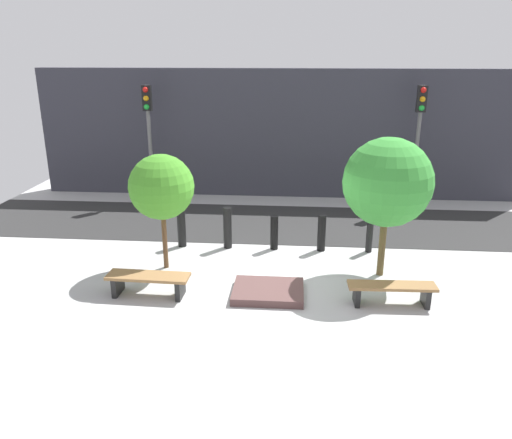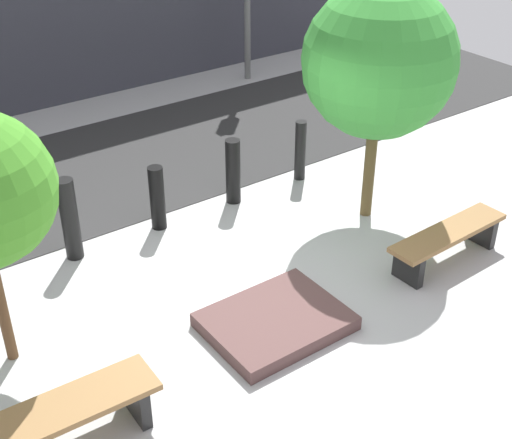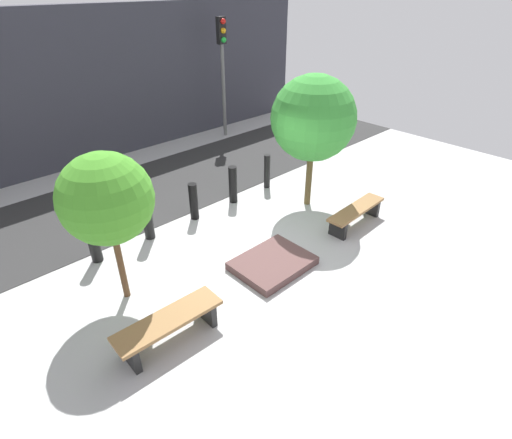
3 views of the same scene
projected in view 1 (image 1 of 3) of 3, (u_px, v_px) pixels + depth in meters
The scene contains 15 objects.
ground_plane at pixel (269, 285), 10.58m from camera, with size 18.00×18.00×0.00m, color #ACACAC.
road_strip at pixel (277, 223), 14.32m from camera, with size 18.00×3.36×0.01m, color #2B2B2B.
building_facade at pixel (282, 134), 16.54m from camera, with size 16.20×0.50×4.18m, color #33333D.
bench_left at pixel (148, 281), 10.04m from camera, with size 1.68×0.54×0.45m.
bench_right at pixel (392, 290), 9.67m from camera, with size 1.71×0.45×0.43m.
planter_bed at pixel (268, 291), 10.12m from camera, with size 1.43×1.11×0.16m, color brown.
tree_behind_left_bench at pixel (161, 187), 10.83m from camera, with size 1.43×1.43×2.62m.
tree_behind_right_bench at pixel (388, 183), 10.40m from camera, with size 1.88×1.88×3.05m.
bollard_far_left at pixel (182, 229), 12.53m from camera, with size 0.21×0.21×0.94m, color black.
bollard_left at pixel (228, 228), 12.42m from camera, with size 0.21×0.21×1.05m, color black.
bollard_center at pixel (274, 233), 12.36m from camera, with size 0.19×0.19×0.87m, color black.
bollard_right at pixel (322, 233), 12.27m from camera, with size 0.20×0.20×0.92m, color black.
bollard_far_right at pixel (370, 235), 12.18m from camera, with size 0.16×0.16×0.90m, color black.
traffic_light_west at pixel (149, 123), 15.68m from camera, with size 0.28×0.27×3.71m.
traffic_light_mid_west at pixel (419, 125), 15.03m from camera, with size 0.28×0.27×3.74m.
Camera 1 is at (0.49, -9.56, 4.73)m, focal length 35.00 mm.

